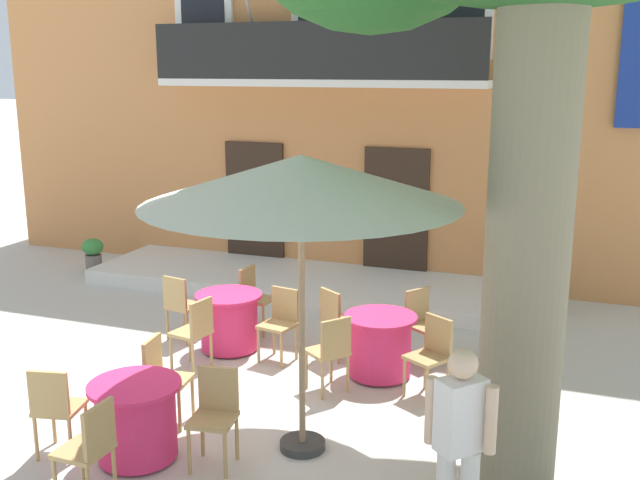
{
  "coord_description": "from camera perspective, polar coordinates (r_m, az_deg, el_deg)",
  "views": [
    {
      "loc": [
        3.54,
        -6.94,
        3.61
      ],
      "look_at": [
        0.11,
        2.31,
        1.3
      ],
      "focal_mm": 41.8,
      "sensor_mm": 36.0,
      "label": 1
    }
  ],
  "objects": [
    {
      "name": "ground_plane",
      "position": [
        8.58,
        -6.18,
        -11.77
      ],
      "size": [
        120.0,
        120.0,
        0.0
      ],
      "primitive_type": "plane",
      "color": "beige"
    },
    {
      "name": "building_facade",
      "position": [
        14.59,
        3.06,
        13.71
      ],
      "size": [
        13.0,
        5.09,
        7.5
      ],
      "color": "#CC844C",
      "rests_on": "ground"
    },
    {
      "name": "entrance_step_platform",
      "position": [
        12.3,
        -1.29,
        -3.28
      ],
      "size": [
        7.17,
        1.96,
        0.25
      ],
      "primitive_type": "cube",
      "color": "silver",
      "rests_on": "ground"
    },
    {
      "name": "cafe_table_near_tree",
      "position": [
        7.34,
        -13.88,
        -13.25
      ],
      "size": [
        0.86,
        0.86,
        0.76
      ],
      "color": "#E52D66",
      "rests_on": "ground"
    },
    {
      "name": "cafe_chair_near_tree_0",
      "position": [
        7.07,
        -8.03,
        -12.79
      ],
      "size": [
        0.46,
        0.46,
        0.91
      ],
      "color": "tan",
      "rests_on": "ground"
    },
    {
      "name": "cafe_chair_near_tree_1",
      "position": [
        7.92,
        -11.96,
        -10.02
      ],
      "size": [
        0.45,
        0.45,
        0.91
      ],
      "color": "tan",
      "rests_on": "ground"
    },
    {
      "name": "cafe_chair_near_tree_2",
      "position": [
        7.51,
        -19.6,
        -11.84
      ],
      "size": [
        0.48,
        0.48,
        0.91
      ],
      "color": "tan",
      "rests_on": "ground"
    },
    {
      "name": "cafe_chair_near_tree_3",
      "position": [
        6.71,
        -17.19,
        -14.8
      ],
      "size": [
        0.41,
        0.41,
        0.91
      ],
      "color": "tan",
      "rests_on": "ground"
    },
    {
      "name": "cafe_table_middle",
      "position": [
        8.91,
        4.61,
        -8.03
      ],
      "size": [
        0.86,
        0.86,
        0.76
      ],
      "color": "#E52D66",
      "rests_on": "ground"
    },
    {
      "name": "cafe_chair_middle_0",
      "position": [
        8.43,
        8.55,
        -8.42
      ],
      "size": [
        0.55,
        0.55,
        0.91
      ],
      "color": "tan",
      "rests_on": "ground"
    },
    {
      "name": "cafe_chair_middle_1",
      "position": [
        9.39,
        7.85,
        -6.1
      ],
      "size": [
        0.56,
        0.56,
        0.91
      ],
      "color": "tan",
      "rests_on": "ground"
    },
    {
      "name": "cafe_chair_middle_2",
      "position": [
        9.37,
        1.31,
        -6.01
      ],
      "size": [
        0.56,
        0.56,
        0.91
      ],
      "color": "tan",
      "rests_on": "ground"
    },
    {
      "name": "cafe_chair_middle_3",
      "position": [
        8.4,
        0.82,
        -8.34
      ],
      "size": [
        0.56,
        0.56,
        0.91
      ],
      "color": "tan",
      "rests_on": "ground"
    },
    {
      "name": "cafe_table_front",
      "position": [
        9.75,
        -6.96,
        -6.18
      ],
      "size": [
        0.86,
        0.86,
        0.76
      ],
      "color": "#E52D66",
      "rests_on": "ground"
    },
    {
      "name": "cafe_chair_front_0",
      "position": [
        10.12,
        -10.61,
        -4.78
      ],
      "size": [
        0.47,
        0.47,
        0.91
      ],
      "color": "tan",
      "rests_on": "ground"
    },
    {
      "name": "cafe_chair_front_1",
      "position": [
        9.12,
        -9.54,
        -6.75
      ],
      "size": [
        0.47,
        0.47,
        0.91
      ],
      "color": "tan",
      "rests_on": "ground"
    },
    {
      "name": "cafe_chair_front_2",
      "position": [
        9.35,
        -3.03,
        -6.08
      ],
      "size": [
        0.47,
        0.47,
        0.91
      ],
      "color": "tan",
      "rests_on": "ground"
    },
    {
      "name": "cafe_chair_front_3",
      "position": [
        10.35,
        -5.08,
        -4.19
      ],
      "size": [
        0.44,
        0.44,
        0.91
      ],
      "color": "tan",
      "rests_on": "ground"
    },
    {
      "name": "cafe_umbrella",
      "position": [
        6.63,
        -1.46,
        4.51
      ],
      "size": [
        2.9,
        2.9,
        2.85
      ],
      "color": "#997A56",
      "rests_on": "ground"
    },
    {
      "name": "ground_planter_left",
      "position": [
        13.91,
        -16.98,
        -0.97
      ],
      "size": [
        0.38,
        0.38,
        0.61
      ],
      "color": "slate",
      "rests_on": "ground"
    },
    {
      "name": "ground_planter_right",
      "position": [
        11.6,
        17.45,
        -3.75
      ],
      "size": [
        0.33,
        0.33,
        0.62
      ],
      "color": "slate",
      "rests_on": "ground"
    },
    {
      "name": "pedestrian_near_entrance",
      "position": [
        5.77,
        10.63,
        -14.82
      ],
      "size": [
        0.53,
        0.4,
        1.63
      ],
      "color": "silver",
      "rests_on": "ground"
    }
  ]
}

